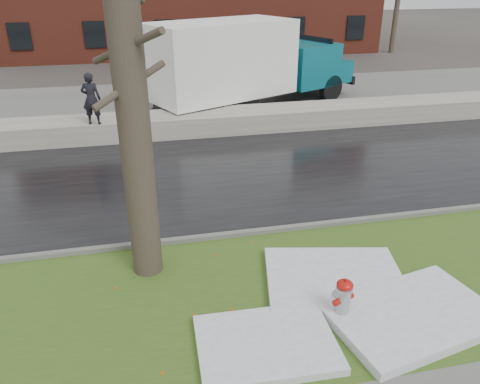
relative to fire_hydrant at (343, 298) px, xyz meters
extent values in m
plane|color=#47423D|center=(-0.86, 2.13, -0.50)|extent=(120.00, 120.00, 0.00)
cube|color=#2F521B|center=(-0.86, 0.88, -0.48)|extent=(60.00, 4.50, 0.04)
cube|color=black|center=(-0.86, 6.63, -0.48)|extent=(60.00, 7.00, 0.03)
cube|color=slate|center=(-0.86, 15.13, -0.48)|extent=(60.00, 9.00, 0.03)
cube|color=slate|center=(-0.86, 3.13, -0.43)|extent=(60.00, 0.15, 0.14)
cube|color=#ADA79E|center=(-0.86, 10.83, -0.12)|extent=(60.00, 1.60, 0.75)
cylinder|color=#504439|center=(-6.86, 28.13, 2.75)|extent=(0.36, 0.36, 6.50)
cylinder|color=#504439|center=(-6.86, 28.13, 3.10)|extent=(1.40, 0.61, 0.63)
cylinder|color=#504439|center=(15.14, 26.13, 2.75)|extent=(0.36, 0.36, 6.50)
cylinder|color=#9FA3A6|center=(0.00, -0.01, -0.09)|extent=(0.31, 0.31, 0.74)
ellipsoid|color=#AB140D|center=(0.00, -0.01, 0.28)|extent=(0.37, 0.37, 0.17)
cylinder|color=#AB140D|center=(0.00, -0.01, 0.37)|extent=(0.07, 0.07, 0.05)
cylinder|color=#AB140D|center=(-0.14, -0.06, -0.01)|extent=(0.14, 0.15, 0.12)
cylinder|color=#AB140D|center=(0.14, 0.05, -0.01)|extent=(0.14, 0.15, 0.12)
cylinder|color=#9FA3A6|center=(-0.05, 0.14, -0.01)|extent=(0.18, 0.15, 0.15)
cylinder|color=#504439|center=(-3.20, 2.25, 3.17)|extent=(0.71, 0.71, 7.24)
cylinder|color=#504439|center=(-3.20, 2.25, 3.89)|extent=(1.25, 1.45, 0.75)
cylinder|color=#504439|center=(-3.20, 2.25, 3.27)|extent=(1.30, 0.97, 0.65)
cube|color=black|center=(1.55, 13.55, 0.20)|extent=(8.27, 4.58, 0.24)
cube|color=white|center=(0.28, 12.96, 1.76)|extent=(6.40, 4.88, 2.91)
cube|color=#0D6677|center=(4.33, 14.83, 1.12)|extent=(3.33, 3.38, 1.83)
cube|color=#0D6677|center=(5.75, 15.49, 0.69)|extent=(2.16, 2.69, 0.97)
cube|color=black|center=(5.01, 15.15, 1.76)|extent=(0.98, 1.99, 0.97)
cube|color=black|center=(-2.95, 11.47, -0.15)|extent=(2.21, 1.94, 0.72)
cylinder|color=black|center=(5.54, 14.15, 0.10)|extent=(1.21, 0.79, 1.18)
cylinder|color=black|center=(4.59, 16.20, 0.10)|extent=(1.21, 0.79, 1.18)
cylinder|color=black|center=(1.04, 12.07, 0.10)|extent=(1.21, 0.79, 1.18)
cylinder|color=black|center=(0.10, 14.12, 0.10)|extent=(1.21, 0.79, 1.18)
cylinder|color=black|center=(-0.52, 11.35, 0.10)|extent=(1.21, 0.79, 1.18)
cylinder|color=black|center=(-1.47, 13.40, 0.10)|extent=(1.21, 0.79, 1.18)
imported|color=black|center=(-4.64, 10.23, 1.12)|extent=(0.70, 0.53, 1.74)
cube|color=white|center=(0.31, 1.02, -0.38)|extent=(2.96, 2.50, 0.16)
cube|color=white|center=(-1.44, -0.37, -0.39)|extent=(2.25, 1.67, 0.14)
cube|color=white|center=(1.20, -0.27, -0.37)|extent=(3.10, 2.32, 0.18)
camera|label=1|loc=(-3.05, -5.84, 5.04)|focal=35.00mm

